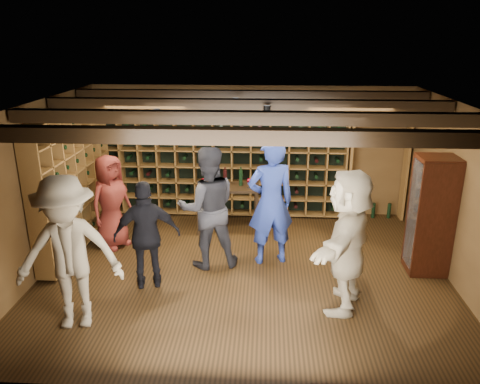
# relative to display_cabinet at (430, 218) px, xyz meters

# --- Properties ---
(ground) EXTENTS (6.00, 6.00, 0.00)m
(ground) POSITION_rel_display_cabinet_xyz_m (-2.71, -0.20, -0.86)
(ground) COLOR #311E0D
(ground) RESTS_ON ground
(room_shell) EXTENTS (6.00, 6.00, 6.00)m
(room_shell) POSITION_rel_display_cabinet_xyz_m (-2.71, -0.15, 1.56)
(room_shell) COLOR brown
(room_shell) RESTS_ON ground
(wine_rack_back) EXTENTS (4.65, 0.30, 2.20)m
(wine_rack_back) POSITION_rel_display_cabinet_xyz_m (-3.24, 2.13, 0.29)
(wine_rack_back) COLOR brown
(wine_rack_back) RESTS_ON ground
(wine_rack_left) EXTENTS (0.30, 2.65, 2.20)m
(wine_rack_left) POSITION_rel_display_cabinet_xyz_m (-5.54, 0.62, 0.29)
(wine_rack_left) COLOR brown
(wine_rack_left) RESTS_ON ground
(crate_shelf) EXTENTS (1.20, 0.32, 2.07)m
(crate_shelf) POSITION_rel_display_cabinet_xyz_m (-0.31, 2.12, 0.71)
(crate_shelf) COLOR brown
(crate_shelf) RESTS_ON ground
(display_cabinet) EXTENTS (0.55, 0.50, 1.75)m
(display_cabinet) POSITION_rel_display_cabinet_xyz_m (0.00, 0.00, 0.00)
(display_cabinet) COLOR #36140A
(display_cabinet) RESTS_ON ground
(man_blue_shirt) EXTENTS (0.82, 0.65, 1.97)m
(man_blue_shirt) POSITION_rel_display_cabinet_xyz_m (-2.33, 0.18, 0.13)
(man_blue_shirt) COLOR navy
(man_blue_shirt) RESTS_ON ground
(man_grey_suit) EXTENTS (1.06, 0.92, 1.88)m
(man_grey_suit) POSITION_rel_display_cabinet_xyz_m (-3.27, 0.01, 0.08)
(man_grey_suit) COLOR black
(man_grey_suit) RESTS_ON ground
(guest_red_floral) EXTENTS (0.83, 0.92, 1.58)m
(guest_red_floral) POSITION_rel_display_cabinet_xyz_m (-4.95, 0.59, -0.07)
(guest_red_floral) COLOR maroon
(guest_red_floral) RESTS_ON ground
(guest_woman_black) EXTENTS (0.97, 0.59, 1.55)m
(guest_woman_black) POSITION_rel_display_cabinet_xyz_m (-4.03, -0.68, -0.08)
(guest_woman_black) COLOR black
(guest_woman_black) RESTS_ON ground
(guest_khaki) EXTENTS (1.35, 0.92, 1.92)m
(guest_khaki) POSITION_rel_display_cabinet_xyz_m (-4.71, -1.64, 0.10)
(guest_khaki) COLOR #7F7057
(guest_khaki) RESTS_ON ground
(guest_beige) EXTENTS (1.12, 1.83, 1.88)m
(guest_beige) POSITION_rel_display_cabinet_xyz_m (-1.37, -1.04, 0.08)
(guest_beige) COLOR #BDAC8B
(guest_beige) RESTS_ON ground
(tasting_table) EXTENTS (1.15, 0.63, 1.12)m
(tasting_table) POSITION_rel_display_cabinet_xyz_m (-3.09, 1.36, -0.11)
(tasting_table) COLOR black
(tasting_table) RESTS_ON ground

